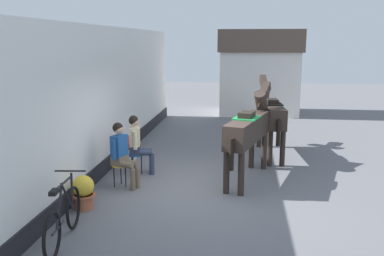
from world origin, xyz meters
TOP-DOWN VIEW (x-y plane):
  - ground_plane at (0.00, 3.00)m, footprint 40.00×40.00m
  - pub_facade_wall at (-2.55, 1.50)m, footprint 0.34×14.00m
  - distant_cottage at (1.40, 9.75)m, footprint 3.40×2.60m
  - seated_visitor_near at (-1.73, -0.09)m, footprint 0.61×0.49m
  - seated_visitor_far at (-1.62, 0.82)m, footprint 0.61×0.48m
  - saddled_horse_near at (0.93, 0.80)m, footprint 1.09×2.92m
  - saddled_horse_far at (1.50, 2.94)m, footprint 0.67×2.99m
  - flower_planter_near at (-2.10, -1.34)m, footprint 0.43×0.43m
  - flower_planter_far at (-2.14, 2.01)m, footprint 0.43×0.43m
  - leaning_bicycle at (-1.90, -2.67)m, footprint 0.50×1.75m

SIDE VIEW (x-z plane):
  - ground_plane at x=0.00m, z-range 0.00..0.00m
  - flower_planter_near at x=-2.10m, z-range 0.01..0.65m
  - flower_planter_far at x=-2.14m, z-range 0.01..0.65m
  - leaning_bicycle at x=-1.90m, z-range -0.11..0.91m
  - seated_visitor_near at x=-1.73m, z-range 0.08..1.47m
  - seated_visitor_far at x=-1.62m, z-range 0.08..1.47m
  - saddled_horse_near at x=0.93m, z-range 0.13..2.19m
  - saddled_horse_far at x=1.50m, z-range 0.13..2.19m
  - pub_facade_wall at x=-2.55m, z-range -0.16..3.24m
  - distant_cottage at x=1.40m, z-range 0.05..3.55m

